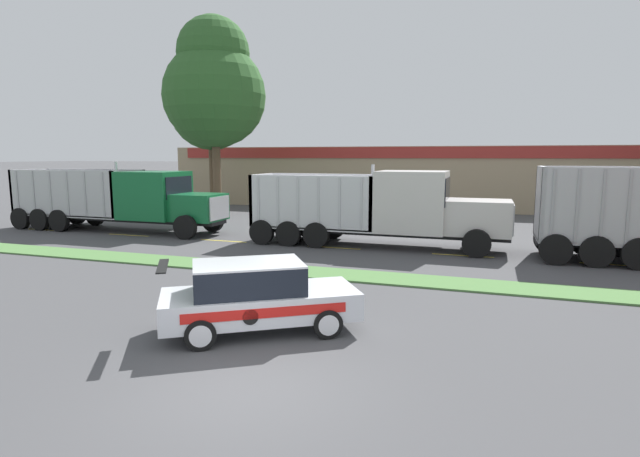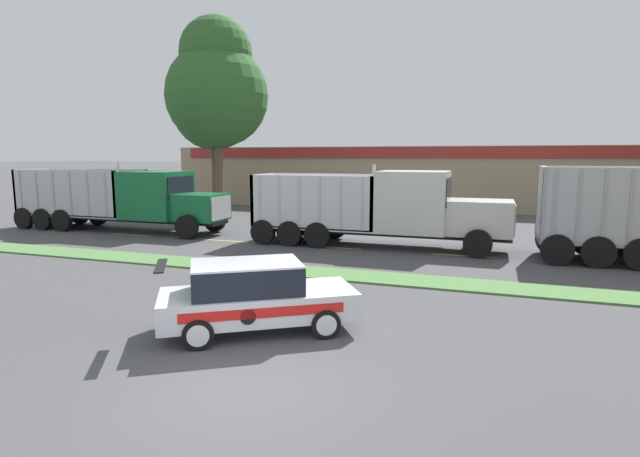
# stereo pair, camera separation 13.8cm
# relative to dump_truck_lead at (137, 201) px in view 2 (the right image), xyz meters

# --- Properties ---
(ground_plane) EXTENTS (600.00, 600.00, 0.00)m
(ground_plane) POSITION_rel_dump_truck_lead_xyz_m (13.67, -14.16, -1.62)
(ground_plane) COLOR #474749
(grass_verge) EXTENTS (120.00, 1.58, 0.06)m
(grass_verge) POSITION_rel_dump_truck_lead_xyz_m (13.67, -5.88, -1.59)
(grass_verge) COLOR #517F42
(grass_verge) RESTS_ON ground_plane
(centre_line_1) EXTENTS (2.40, 0.14, 0.01)m
(centre_line_1) POSITION_rel_dump_truck_lead_xyz_m (-5.01, -1.09, -1.62)
(centre_line_1) COLOR yellow
(centre_line_1) RESTS_ON ground_plane
(centre_line_2) EXTENTS (2.40, 0.14, 0.01)m
(centre_line_2) POSITION_rel_dump_truck_lead_xyz_m (0.39, -1.09, -1.62)
(centre_line_2) COLOR yellow
(centre_line_2) RESTS_ON ground_plane
(centre_line_3) EXTENTS (2.40, 0.14, 0.01)m
(centre_line_3) POSITION_rel_dump_truck_lead_xyz_m (5.79, -1.09, -1.62)
(centre_line_3) COLOR yellow
(centre_line_3) RESTS_ON ground_plane
(centre_line_4) EXTENTS (2.40, 0.14, 0.01)m
(centre_line_4) POSITION_rel_dump_truck_lead_xyz_m (11.19, -1.09, -1.62)
(centre_line_4) COLOR yellow
(centre_line_4) RESTS_ON ground_plane
(centre_line_5) EXTENTS (2.40, 0.14, 0.01)m
(centre_line_5) POSITION_rel_dump_truck_lead_xyz_m (16.59, -1.09, -1.62)
(centre_line_5) COLOR yellow
(centre_line_5) RESTS_ON ground_plane
(centre_line_6) EXTENTS (2.40, 0.14, 0.01)m
(centre_line_6) POSITION_rel_dump_truck_lead_xyz_m (21.99, -1.09, -1.62)
(centre_line_6) COLOR yellow
(centre_line_6) RESTS_ON ground_plane
(dump_truck_lead) EXTENTS (12.14, 2.83, 3.66)m
(dump_truck_lead) POSITION_rel_dump_truck_lead_xyz_m (0.00, 0.00, 0.00)
(dump_truck_lead) COLOR black
(dump_truck_lead) RESTS_ON ground_plane
(dump_truck_mid) EXTENTS (11.17, 2.81, 3.60)m
(dump_truck_mid) POSITION_rel_dump_truck_lead_xyz_m (13.73, -0.09, 0.03)
(dump_truck_mid) COLOR black
(dump_truck_mid) RESTS_ON ground_plane
(rally_car) EXTENTS (4.59, 3.82, 1.64)m
(rally_car) POSITION_rel_dump_truck_lead_xyz_m (12.61, -11.60, -0.79)
(rally_car) COLOR silver
(rally_car) RESTS_ON ground_plane
(store_building_backdrop) EXTENTS (41.18, 12.10, 4.63)m
(store_building_backdrop) POSITION_rel_dump_truck_lead_xyz_m (13.20, 20.70, 0.70)
(store_building_backdrop) COLOR #9E896B
(store_building_backdrop) RESTS_ON ground_plane
(tree_behind_left) EXTENTS (5.57, 5.57, 11.30)m
(tree_behind_left) POSITION_rel_dump_truck_lead_xyz_m (-0.84, 9.26, 6.04)
(tree_behind_left) COLOR brown
(tree_behind_left) RESTS_ON ground_plane
(tree_behind_right) EXTENTS (6.80, 6.80, 13.00)m
(tree_behind_right) POSITION_rel_dump_truck_lead_xyz_m (-0.04, 8.44, 6.96)
(tree_behind_right) COLOR brown
(tree_behind_right) RESTS_ON ground_plane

